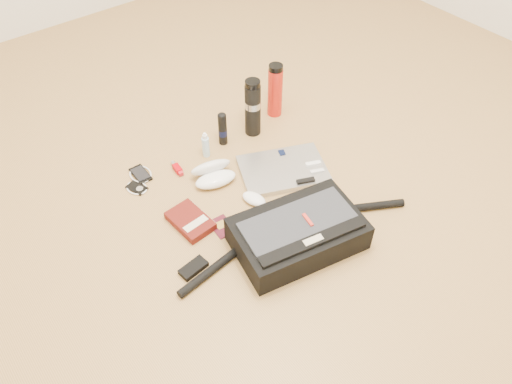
# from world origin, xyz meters

# --- Properties ---
(ground) EXTENTS (4.00, 4.00, 0.00)m
(ground) POSITION_xyz_m (0.00, 0.00, 0.00)
(ground) COLOR #A97F46
(ground) RESTS_ON ground
(messenger_bag) EXTENTS (0.97, 0.39, 0.14)m
(messenger_bag) POSITION_xyz_m (-0.04, -0.24, 0.06)
(messenger_bag) COLOR black
(messenger_bag) RESTS_ON ground
(laptop) EXTENTS (0.44, 0.39, 0.04)m
(laptop) POSITION_xyz_m (0.18, 0.10, 0.01)
(laptop) COLOR #AFAFB1
(laptop) RESTS_ON ground
(book) EXTENTS (0.14, 0.20, 0.03)m
(book) POSITION_xyz_m (-0.30, 0.10, 0.02)
(book) COLOR #4D0F0B
(book) RESTS_ON ground
(passport) EXTENTS (0.09, 0.11, 0.01)m
(passport) POSITION_xyz_m (-0.22, 0.01, 0.00)
(passport) COLOR #430D18
(passport) RESTS_ON ground
(mouse) EXTENTS (0.09, 0.12, 0.04)m
(mouse) POSITION_xyz_m (-0.03, 0.04, 0.02)
(mouse) COLOR white
(mouse) RESTS_ON ground
(sunglasses_case) EXTENTS (0.21, 0.19, 0.10)m
(sunglasses_case) POSITION_xyz_m (-0.09, 0.25, 0.04)
(sunglasses_case) COLOR white
(sunglasses_case) RESTS_ON ground
(ipod) EXTENTS (0.10, 0.10, 0.01)m
(ipod) POSITION_xyz_m (-0.38, 0.41, 0.00)
(ipod) COLOR black
(ipod) RESTS_ON ground
(phone) EXTENTS (0.09, 0.12, 0.01)m
(phone) POSITION_xyz_m (-0.33, 0.47, 0.01)
(phone) COLOR black
(phone) RESTS_ON ground
(inhaler) EXTENTS (0.03, 0.10, 0.02)m
(inhaler) POSITION_xyz_m (-0.18, 0.40, 0.01)
(inhaler) COLOR #A8020A
(inhaler) RESTS_ON ground
(spray_bottle) EXTENTS (0.04, 0.04, 0.13)m
(spray_bottle) POSITION_xyz_m (-0.02, 0.40, 0.06)
(spray_bottle) COLOR #ADD6F1
(spray_bottle) RESTS_ON ground
(aerosol_can) EXTENTS (0.05, 0.05, 0.17)m
(aerosol_can) POSITION_xyz_m (0.09, 0.42, 0.08)
(aerosol_can) COLOR black
(aerosol_can) RESTS_ON ground
(thermos_black) EXTENTS (0.09, 0.09, 0.29)m
(thermos_black) POSITION_xyz_m (0.25, 0.40, 0.14)
(thermos_black) COLOR black
(thermos_black) RESTS_ON ground
(thermos_red) EXTENTS (0.08, 0.08, 0.27)m
(thermos_red) POSITION_xyz_m (0.42, 0.45, 0.14)
(thermos_red) COLOR red
(thermos_red) RESTS_ON ground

